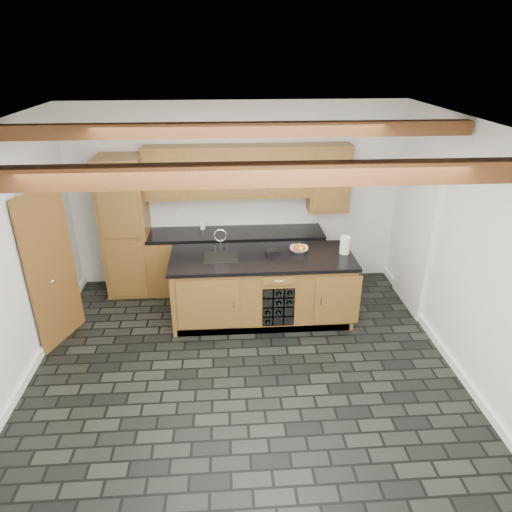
{
  "coord_description": "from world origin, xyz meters",
  "views": [
    {
      "loc": [
        -0.16,
        -4.21,
        3.49
      ],
      "look_at": [
        0.18,
        0.8,
        1.17
      ],
      "focal_mm": 32.0,
      "sensor_mm": 36.0,
      "label": 1
    }
  ],
  "objects_px": {
    "kitchen_scale": "(273,252)",
    "fruit_bowl": "(299,249)",
    "island": "(262,287)",
    "paper_towel": "(345,245)"
  },
  "relations": [
    {
      "from": "island",
      "to": "paper_towel",
      "type": "relative_size",
      "value": 10.22
    },
    {
      "from": "island",
      "to": "paper_towel",
      "type": "xyz_separation_m",
      "value": [
        1.11,
        0.04,
        0.59
      ]
    },
    {
      "from": "island",
      "to": "fruit_bowl",
      "type": "xyz_separation_m",
      "value": [
        0.51,
        0.14,
        0.5
      ]
    },
    {
      "from": "island",
      "to": "fruit_bowl",
      "type": "bearing_deg",
      "value": 15.12
    },
    {
      "from": "island",
      "to": "paper_towel",
      "type": "height_order",
      "value": "paper_towel"
    },
    {
      "from": "kitchen_scale",
      "to": "island",
      "type": "bearing_deg",
      "value": -162.84
    },
    {
      "from": "kitchen_scale",
      "to": "fruit_bowl",
      "type": "bearing_deg",
      "value": -8.71
    },
    {
      "from": "kitchen_scale",
      "to": "fruit_bowl",
      "type": "relative_size",
      "value": 0.85
    },
    {
      "from": "fruit_bowl",
      "to": "paper_towel",
      "type": "bearing_deg",
      "value": -9.38
    },
    {
      "from": "island",
      "to": "paper_towel",
      "type": "distance_m",
      "value": 1.26
    }
  ]
}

